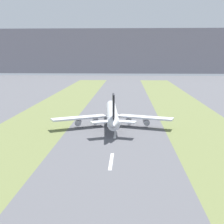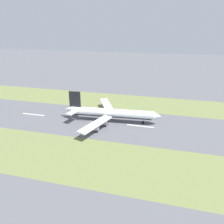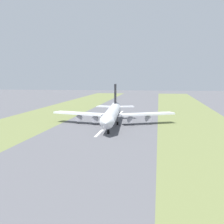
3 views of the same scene
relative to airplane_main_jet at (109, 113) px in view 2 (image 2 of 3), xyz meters
The scene contains 7 objects.
ground_plane 6.58m from the airplane_main_jet, 20.81° to the right, with size 800.00×800.00×0.00m, color #56565B.
grass_median_west 42.95m from the airplane_main_jet, behind, with size 40.00×600.00×0.01m, color olive.
grass_median_east 47.87m from the airplane_main_jet, ahead, with size 40.00×600.00×0.01m, color olive.
centreline_dash_near 58.46m from the airplane_main_jet, 87.55° to the right, with size 1.20×18.00×0.01m, color silver.
centreline_dash_mid 19.23m from the airplane_main_jet, 82.19° to the right, with size 1.20×18.00×0.01m, color silver.
centreline_dash_far 22.85m from the airplane_main_jet, 83.53° to the left, with size 1.20×18.00×0.01m, color silver.
airplane_main_jet is the anchor object (origin of this frame).
Camera 2 is at (130.88, 37.38, 62.52)m, focal length 35.00 mm.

